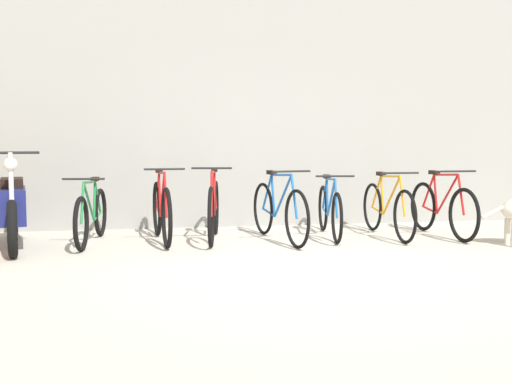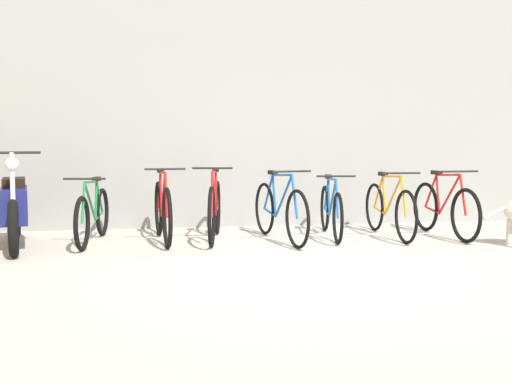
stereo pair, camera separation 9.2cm
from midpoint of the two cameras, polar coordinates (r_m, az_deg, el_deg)
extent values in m
plane|color=#B7B2A5|center=(5.60, 6.34, -7.43)|extent=(60.00, 60.00, 0.00)
cube|color=gray|center=(8.46, 0.92, 8.00)|extent=(7.84, 0.20, 3.31)
torus|color=black|center=(6.73, -15.87, -2.91)|extent=(0.12, 0.60, 0.60)
torus|color=black|center=(7.76, -14.10, -1.86)|extent=(0.12, 0.60, 0.60)
cylinder|color=#1E7238|center=(7.11, -15.16, -0.91)|extent=(0.08, 0.52, 0.50)
cylinder|color=#1E7238|center=(7.41, -14.65, -0.79)|extent=(0.04, 0.14, 0.46)
cylinder|color=#1E7238|center=(7.14, -15.11, 0.93)|extent=(0.09, 0.61, 0.06)
cylinder|color=#1E7238|center=(7.57, -14.39, -2.21)|extent=(0.07, 0.40, 0.07)
cylinder|color=#1E7238|center=(7.60, -14.35, -0.47)|extent=(0.06, 0.32, 0.42)
cylinder|color=#1E7238|center=(6.79, -15.76, -1.00)|extent=(0.05, 0.19, 0.45)
cube|color=black|center=(7.44, -14.61, 1.21)|extent=(0.09, 0.19, 0.05)
cylinder|color=black|center=(6.84, -15.66, 1.22)|extent=(0.46, 0.07, 0.02)
torus|color=black|center=(6.70, -8.07, -2.45)|extent=(0.11, 0.69, 0.68)
torus|color=black|center=(7.66, -8.91, -1.55)|extent=(0.11, 0.69, 0.68)
cylinder|color=red|center=(7.05, -8.44, -0.28)|extent=(0.08, 0.48, 0.57)
cylinder|color=red|center=(7.33, -8.68, -0.23)|extent=(0.04, 0.13, 0.52)
cylinder|color=red|center=(7.08, -8.51, 1.82)|extent=(0.08, 0.56, 0.06)
cylinder|color=red|center=(7.48, -8.77, -1.90)|extent=(0.06, 0.37, 0.08)
cylinder|color=red|center=(7.51, -8.83, 0.09)|extent=(0.06, 0.29, 0.48)
cylinder|color=red|center=(6.75, -8.17, -0.29)|extent=(0.04, 0.17, 0.50)
cube|color=black|center=(7.36, -8.75, 2.03)|extent=(0.09, 0.19, 0.05)
cylinder|color=black|center=(6.80, -8.27, 2.18)|extent=(0.46, 0.07, 0.02)
torus|color=black|center=(6.71, -3.86, -2.38)|extent=(0.15, 0.69, 0.69)
torus|color=black|center=(7.68, -3.37, -1.46)|extent=(0.15, 0.69, 0.69)
cylinder|color=red|center=(7.07, -3.66, -0.19)|extent=(0.10, 0.48, 0.57)
cylinder|color=red|center=(7.35, -3.52, -0.13)|extent=(0.05, 0.13, 0.52)
cylinder|color=red|center=(7.10, -3.65, 1.92)|extent=(0.12, 0.56, 0.06)
cylinder|color=red|center=(7.51, -3.45, -1.81)|extent=(0.09, 0.37, 0.08)
cylinder|color=red|center=(7.53, -3.44, 0.19)|extent=(0.07, 0.29, 0.48)
cylinder|color=red|center=(6.76, -3.83, -0.20)|extent=(0.06, 0.18, 0.51)
cube|color=black|center=(7.38, -3.51, 2.13)|extent=(0.10, 0.19, 0.05)
cylinder|color=black|center=(6.81, -3.80, 2.28)|extent=(0.46, 0.10, 0.02)
torus|color=black|center=(6.64, 4.35, -2.58)|extent=(0.15, 0.66, 0.66)
torus|color=black|center=(7.65, 1.16, -1.59)|extent=(0.15, 0.66, 0.66)
cylinder|color=#1959A5|center=(7.01, 3.01, -0.42)|extent=(0.12, 0.54, 0.55)
cylinder|color=#1959A5|center=(7.30, 2.10, -0.33)|extent=(0.05, 0.14, 0.50)
cylinder|color=#1959A5|center=(7.04, 2.86, 1.64)|extent=(0.13, 0.62, 0.06)
cylinder|color=#1959A5|center=(7.46, 1.69, -1.94)|extent=(0.10, 0.41, 0.08)
cylinder|color=#1959A5|center=(7.49, 1.55, -0.01)|extent=(0.08, 0.32, 0.46)
cylinder|color=#1959A5|center=(6.69, 4.09, -0.46)|extent=(0.06, 0.19, 0.49)
cube|color=black|center=(7.33, 1.96, 1.87)|extent=(0.10, 0.19, 0.05)
cylinder|color=black|center=(6.74, 3.84, 1.97)|extent=(0.46, 0.10, 0.02)
torus|color=black|center=(6.99, 8.17, -2.49)|extent=(0.12, 0.60, 0.60)
torus|color=black|center=(8.01, 6.90, -1.54)|extent=(0.12, 0.60, 0.60)
cylinder|color=#1959A5|center=(7.36, 7.65, -0.58)|extent=(0.09, 0.51, 0.50)
cylinder|color=#1959A5|center=(7.66, 7.29, -0.48)|extent=(0.04, 0.13, 0.46)
cylinder|color=#1959A5|center=(7.39, 7.61, 1.21)|extent=(0.10, 0.60, 0.06)
cylinder|color=#1959A5|center=(7.82, 7.11, -1.87)|extent=(0.08, 0.39, 0.07)
cylinder|color=#1959A5|center=(7.85, 7.07, -0.18)|extent=(0.07, 0.31, 0.42)
cylinder|color=#1959A5|center=(7.04, 8.09, -0.64)|extent=(0.05, 0.18, 0.45)
cube|color=black|center=(7.69, 7.25, 1.46)|extent=(0.09, 0.19, 0.05)
cylinder|color=black|center=(7.10, 8.00, 1.50)|extent=(0.46, 0.08, 0.02)
torus|color=black|center=(7.15, 14.46, -2.31)|extent=(0.04, 0.63, 0.63)
torus|color=black|center=(8.12, 11.53, -1.41)|extent=(0.04, 0.63, 0.63)
cylinder|color=orange|center=(7.50, 13.27, -0.37)|extent=(0.03, 0.52, 0.53)
cylinder|color=orange|center=(7.79, 12.43, -0.29)|extent=(0.03, 0.13, 0.48)
cylinder|color=orange|center=(7.53, 13.15, 1.46)|extent=(0.03, 0.61, 0.06)
cylinder|color=orange|center=(7.94, 12.02, -1.73)|extent=(0.03, 0.40, 0.08)
cylinder|color=orange|center=(7.97, 11.92, 0.01)|extent=(0.03, 0.31, 0.44)
cylinder|color=orange|center=(7.20, 14.25, -0.42)|extent=(0.03, 0.18, 0.47)
cube|color=black|center=(7.82, 12.33, 1.70)|extent=(0.07, 0.18, 0.05)
cylinder|color=black|center=(7.25, 14.05, 1.76)|extent=(0.46, 0.03, 0.02)
torus|color=black|center=(7.42, 19.68, -2.13)|extent=(0.08, 0.65, 0.65)
torus|color=black|center=(8.27, 16.14, -1.35)|extent=(0.08, 0.65, 0.65)
cylinder|color=red|center=(7.73, 18.26, -0.26)|extent=(0.05, 0.49, 0.54)
cylinder|color=red|center=(7.97, 17.25, -0.20)|extent=(0.03, 0.13, 0.49)
cylinder|color=red|center=(7.75, 18.13, 1.56)|extent=(0.05, 0.57, 0.06)
cylinder|color=red|center=(8.11, 16.75, -1.65)|extent=(0.05, 0.37, 0.08)
cylinder|color=red|center=(8.13, 16.62, 0.09)|extent=(0.04, 0.29, 0.45)
cylinder|color=red|center=(7.46, 19.44, -0.27)|extent=(0.04, 0.18, 0.48)
cube|color=black|center=(8.00, 17.13, 1.78)|extent=(0.08, 0.18, 0.05)
cylinder|color=black|center=(7.51, 19.21, 1.86)|extent=(0.46, 0.05, 0.02)
torus|color=black|center=(6.58, -21.73, -3.24)|extent=(0.22, 0.61, 0.60)
torus|color=black|center=(7.95, -21.59, -1.90)|extent=(0.22, 0.61, 0.60)
cube|color=navy|center=(7.25, -21.70, -1.14)|extent=(0.46, 0.93, 0.39)
cube|color=black|center=(7.39, -21.74, 0.86)|extent=(0.35, 0.61, 0.10)
cylinder|color=silver|center=(6.79, -21.83, 0.99)|extent=(0.08, 0.16, 0.60)
cylinder|color=silver|center=(6.67, -21.74, -2.38)|extent=(0.09, 0.24, 0.20)
cylinder|color=black|center=(6.83, -21.90, 3.50)|extent=(0.57, 0.15, 0.03)
sphere|color=silver|center=(6.80, -21.87, 2.48)|extent=(0.17, 0.17, 0.14)
cylinder|color=beige|center=(7.47, 23.30, -3.53)|extent=(0.07, 0.07, 0.30)
cylinder|color=beige|center=(7.27, 22.09, -1.84)|extent=(0.26, 0.08, 0.16)
camera|label=1|loc=(0.05, -89.59, 0.03)|focal=42.00mm
camera|label=2|loc=(0.05, 90.41, -0.03)|focal=42.00mm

